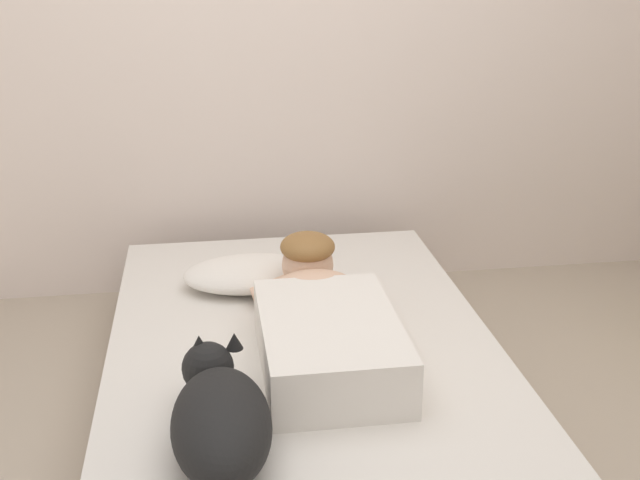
% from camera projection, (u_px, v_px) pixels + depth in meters
% --- Properties ---
extents(back_wall, '(4.48, 0.12, 2.50)m').
position_uv_depth(back_wall, '(277.00, 15.00, 3.44)').
color(back_wall, silver).
rests_on(back_wall, ground).
extents(bed, '(1.33, 2.10, 0.30)m').
position_uv_depth(bed, '(305.00, 385.00, 2.68)').
color(bed, '#726051').
rests_on(bed, ground).
extents(pillow, '(0.52, 0.32, 0.11)m').
position_uv_depth(pillow, '(251.00, 274.00, 3.05)').
color(pillow, white).
rests_on(pillow, bed).
extents(person_lying, '(0.43, 0.92, 0.27)m').
position_uv_depth(person_lying, '(323.00, 320.00, 2.57)').
color(person_lying, silver).
rests_on(person_lying, bed).
extents(dog, '(0.26, 0.57, 0.21)m').
position_uv_depth(dog, '(220.00, 416.00, 2.06)').
color(dog, black).
rests_on(dog, bed).
extents(coffee_cup, '(0.12, 0.09, 0.07)m').
position_uv_depth(coffee_cup, '(322.00, 282.00, 3.02)').
color(coffee_cup, teal).
rests_on(coffee_cup, bed).
extents(cell_phone, '(0.07, 0.14, 0.01)m').
position_uv_depth(cell_phone, '(332.00, 411.00, 2.25)').
color(cell_phone, black).
rests_on(cell_phone, bed).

